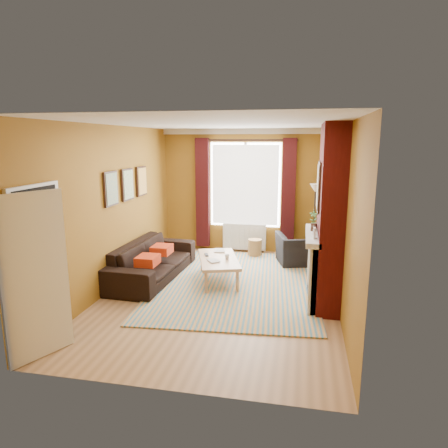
{
  "coord_description": "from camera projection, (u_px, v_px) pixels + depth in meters",
  "views": [
    {
      "loc": [
        1.31,
        -6.26,
        2.55
      ],
      "look_at": [
        0.0,
        0.25,
        1.15
      ],
      "focal_mm": 32.0,
      "sensor_mm": 36.0,
      "label": 1
    }
  ],
  "objects": [
    {
      "name": "tv_remote",
      "position": [
        207.0,
        255.0,
        7.44
      ],
      "size": [
        0.12,
        0.18,
        0.02
      ],
      "rotation": [
        0.0,
        0.0,
        0.39
      ],
      "color": "#272729",
      "rests_on": "coffee_table"
    },
    {
      "name": "book_b",
      "position": [
        214.0,
        250.0,
        7.73
      ],
      "size": [
        0.25,
        0.31,
        0.02
      ],
      "primitive_type": "imported",
      "rotation": [
        0.0,
        0.0,
        0.18
      ],
      "color": "#999999",
      "rests_on": "coffee_table"
    },
    {
      "name": "mug",
      "position": [
        227.0,
        257.0,
        7.19
      ],
      "size": [
        0.12,
        0.12,
        0.08
      ],
      "primitive_type": "imported",
      "rotation": [
        0.0,
        0.0,
        0.62
      ],
      "color": "#999999",
      "rests_on": "coffee_table"
    },
    {
      "name": "armchair",
      "position": [
        302.0,
        249.0,
        8.3
      ],
      "size": [
        1.17,
        1.08,
        0.63
      ],
      "primitive_type": "imported",
      "rotation": [
        0.0,
        0.0,
        3.41
      ],
      "color": "black",
      "rests_on": "ground"
    },
    {
      "name": "wicker_stool",
      "position": [
        255.0,
        248.0,
        8.93
      ],
      "size": [
        0.34,
        0.34,
        0.38
      ],
      "rotation": [
        0.0,
        0.0,
        -0.13
      ],
      "color": "#9A7343",
      "rests_on": "ground"
    },
    {
      "name": "floor_lamp",
      "position": [
        315.0,
        200.0,
        8.4
      ],
      "size": [
        0.31,
        0.31,
        1.65
      ],
      "rotation": [
        0.0,
        0.0,
        -0.33
      ],
      "color": "black",
      "rests_on": "ground"
    },
    {
      "name": "striped_rug",
      "position": [
        235.0,
        282.0,
        7.26
      ],
      "size": [
        3.1,
        4.1,
        0.02
      ],
      "rotation": [
        0.0,
        0.0,
        0.07
      ],
      "color": "teal",
      "rests_on": "ground"
    },
    {
      "name": "coffee_table",
      "position": [
        218.0,
        261.0,
        7.28
      ],
      "size": [
        1.04,
        1.47,
        0.44
      ],
      "rotation": [
        0.0,
        0.0,
        0.31
      ],
      "color": "tan",
      "rests_on": "ground"
    },
    {
      "name": "room_walls",
      "position": [
        262.0,
        211.0,
        6.64
      ],
      "size": [
        3.82,
        5.54,
        2.83
      ],
      "color": "brown",
      "rests_on": "ground"
    },
    {
      "name": "ground",
      "position": [
        221.0,
        293.0,
        6.78
      ],
      "size": [
        5.5,
        5.5,
        0.0
      ],
      "primitive_type": "plane",
      "color": "olive",
      "rests_on": "ground"
    },
    {
      "name": "book_a",
      "position": [
        209.0,
        261.0,
        7.03
      ],
      "size": [
        0.28,
        0.29,
        0.02
      ],
      "primitive_type": "imported",
      "rotation": [
        0.0,
        0.0,
        0.63
      ],
      "color": "#999999",
      "rests_on": "coffee_table"
    },
    {
      "name": "sofa",
      "position": [
        153.0,
        260.0,
        7.48
      ],
      "size": [
        1.02,
        2.39,
        0.69
      ],
      "primitive_type": "imported",
      "rotation": [
        0.0,
        0.0,
        1.53
      ],
      "color": "black",
      "rests_on": "ground"
    }
  ]
}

